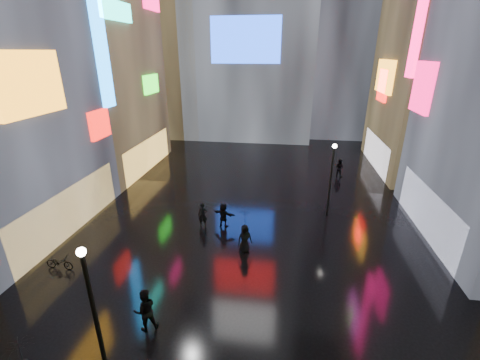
# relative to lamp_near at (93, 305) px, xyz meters

# --- Properties ---
(ground) EXTENTS (140.00, 140.00, 0.00)m
(ground) POSITION_rel_lamp_near_xyz_m (3.96, 14.72, -2.94)
(ground) COLOR black
(ground) RESTS_ON ground
(building_left_far) EXTENTS (10.28, 12.00, 22.00)m
(building_left_far) POSITION_rel_lamp_near_xyz_m (-12.02, 20.72, 8.04)
(building_left_far) COLOR black
(building_left_far) RESTS_ON ground
(building_right_far) EXTENTS (10.28, 12.00, 28.00)m
(building_right_far) POSITION_rel_lamp_near_xyz_m (19.94, 24.72, 11.03)
(building_right_far) COLOR black
(building_right_far) RESTS_ON ground
(tower_flank_left) EXTENTS (10.00, 10.00, 26.00)m
(tower_flank_left) POSITION_rel_lamp_near_xyz_m (-10.04, 36.72, 10.06)
(tower_flank_left) COLOR black
(tower_flank_left) RESTS_ON ground
(lamp_near) EXTENTS (0.30, 0.30, 5.20)m
(lamp_near) POSITION_rel_lamp_near_xyz_m (0.00, 0.00, 0.00)
(lamp_near) COLOR black
(lamp_near) RESTS_ON ground
(lamp_far) EXTENTS (0.30, 0.30, 5.20)m
(lamp_far) POSITION_rel_lamp_near_xyz_m (9.24, 13.37, 0.00)
(lamp_far) COLOR black
(lamp_far) RESTS_ON ground
(pedestrian_1) EXTENTS (1.18, 1.11, 1.93)m
(pedestrian_1) POSITION_rel_lamp_near_xyz_m (0.73, 1.98, -1.98)
(pedestrian_1) COLOR black
(pedestrian_1) RESTS_ON ground
(pedestrian_4) EXTENTS (1.00, 0.88, 1.72)m
(pedestrian_4) POSITION_rel_lamp_near_xyz_m (4.04, 8.06, -2.08)
(pedestrian_4) COLOR black
(pedestrian_4) RESTS_ON ground
(pedestrian_5) EXTENTS (1.60, 0.94, 1.65)m
(pedestrian_5) POSITION_rel_lamp_near_xyz_m (2.28, 10.76, -2.12)
(pedestrian_5) COLOR black
(pedestrian_5) RESTS_ON ground
(pedestrian_6) EXTENTS (0.64, 0.45, 1.66)m
(pedestrian_6) POSITION_rel_lamp_near_xyz_m (0.93, 10.54, -2.11)
(pedestrian_6) COLOR black
(pedestrian_6) RESTS_ON ground
(pedestrian_7) EXTENTS (1.01, 0.95, 1.65)m
(pedestrian_7) POSITION_rel_lamp_near_xyz_m (11.09, 21.35, -2.12)
(pedestrian_7) COLOR black
(pedestrian_7) RESTS_ON ground
(umbrella_0) EXTENTS (1.05, 1.07, 0.81)m
(umbrella_0) POSITION_rel_lamp_near_xyz_m (-1.60, -1.50, -0.68)
(umbrella_0) COLOR black
(umbrella_0) RESTS_ON pedestrian_0
(umbrella_2) EXTENTS (1.09, 1.11, 0.94)m
(umbrella_2) POSITION_rel_lamp_near_xyz_m (4.04, 8.06, -0.75)
(umbrella_2) COLOR black
(umbrella_2) RESTS_ON pedestrian_4
(bicycle) EXTENTS (1.55, 0.57, 0.81)m
(bicycle) POSITION_rel_lamp_near_xyz_m (-5.48, 5.07, -2.54)
(bicycle) COLOR black
(bicycle) RESTS_ON ground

